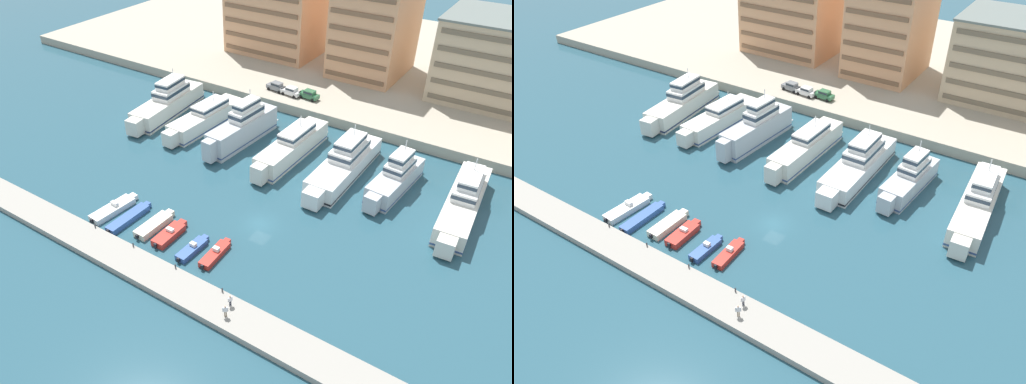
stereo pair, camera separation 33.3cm
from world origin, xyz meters
TOP-DOWN VIEW (x-y plane):
  - ground_plane at (0.00, 0.00)m, footprint 400.00×400.00m
  - quay_promenade at (0.00, 66.98)m, footprint 180.00×70.00m
  - pier_dock at (0.00, -15.95)m, footprint 120.00×4.60m
  - yacht_ivory_far_left at (-33.97, 19.22)m, footprint 6.55×21.53m
  - yacht_ivory_left at (-24.46, 18.91)m, footprint 5.08×20.14m
  - yacht_silver_mid_left at (-15.36, 17.89)m, footprint 4.76×18.68m
  - yacht_ivory_center_left at (-5.42, 18.10)m, footprint 4.53×20.67m
  - yacht_white_center at (4.32, 18.05)m, footprint 5.03×21.99m
  - yacht_silver_center_right at (12.59, 18.40)m, footprint 4.97×15.95m
  - yacht_ivory_mid_right at (22.90, 18.25)m, footprint 5.39×22.25m
  - motorboat_white_far_left at (-19.48, -9.13)m, footprint 2.67×8.18m
  - motorboat_blue_left at (-16.08, -9.47)m, footprint 1.74×8.11m
  - motorboat_cream_mid_left at (-11.93, -8.67)m, footprint 2.14×7.04m
  - motorboat_red_center_left at (-8.80, -9.03)m, footprint 2.14×6.22m
  - motorboat_blue_center at (-4.38, -9.57)m, footprint 1.69×5.87m
  - motorboat_red_center_right at (-1.27, -8.71)m, footprint 1.86×6.26m
  - car_grey_far_left at (-19.59, 36.39)m, footprint 4.26×2.27m
  - car_white_left at (-15.88, 35.99)m, footprint 4.23×2.21m
  - car_green_mid_left at (-12.11, 36.57)m, footprint 4.23×2.19m
  - apartment_block_far_left at (-32.00, 57.28)m, footprint 21.29×16.42m
  - apartment_block_left at (-7.60, 56.39)m, footprint 14.53×17.73m
  - apartment_block_mid_left at (17.47, 56.03)m, footprint 21.18×16.52m
  - pedestrian_near_edge at (5.76, -15.10)m, footprint 0.36×0.58m
  - pedestrian_mid_deck at (6.24, -16.67)m, footprint 0.54×0.47m
  - bollard_west at (-17.93, -13.90)m, footprint 0.20×0.20m
  - bollard_west_mid at (-10.71, -13.90)m, footprint 0.20×0.20m
  - bollard_east_mid at (-3.49, -13.90)m, footprint 0.20×0.20m
  - bollard_east at (3.73, -13.90)m, footprint 0.20×0.20m

SIDE VIEW (x-z plane):
  - ground_plane at x=0.00m, z-range 0.00..0.00m
  - motorboat_blue_left at x=-16.08m, z-range -0.01..0.86m
  - motorboat_blue_center at x=-4.38m, z-range -0.21..1.06m
  - motorboat_red_center_right at x=-1.27m, z-range -0.23..1.10m
  - pier_dock at x=0.00m, z-range 0.00..0.89m
  - motorboat_white_far_left at x=-19.48m, z-range -0.26..1.18m
  - motorboat_cream_mid_left at x=-11.93m, z-range 0.00..0.95m
  - motorboat_red_center_left at x=-8.80m, z-range -0.19..1.17m
  - quay_promenade at x=0.00m, z-range 0.00..1.98m
  - bollard_west at x=-17.93m, z-range 0.91..1.52m
  - bollard_west_mid at x=-10.71m, z-range 0.91..1.52m
  - bollard_east_mid at x=-3.49m, z-range 0.91..1.52m
  - bollard_east at x=3.73m, z-range 0.91..1.52m
  - yacht_ivory_left at x=-24.46m, z-range -1.30..4.90m
  - pedestrian_near_edge at x=5.76m, z-range 1.04..2.64m
  - pedestrian_mid_deck at x=6.24m, z-range 1.05..2.77m
  - yacht_ivory_center_left at x=-5.42m, z-range -1.32..5.38m
  - yacht_ivory_mid_right at x=22.90m, z-range -1.75..6.03m
  - yacht_white_center at x=4.32m, z-range -1.76..6.12m
  - yacht_silver_center_right at x=12.59m, z-range -1.77..6.14m
  - yacht_ivory_far_left at x=-33.97m, z-range -1.82..6.60m
  - yacht_silver_mid_left at x=-15.36m, z-range -1.83..7.49m
  - car_grey_far_left at x=-19.59m, z-range 2.06..3.86m
  - car_white_left at x=-15.88m, z-range 2.06..3.86m
  - car_green_mid_left at x=-12.11m, z-range 2.06..3.86m
  - apartment_block_mid_left at x=17.47m, z-range 1.03..19.16m
  - apartment_block_far_left at x=-32.00m, z-range 1.03..25.87m
  - apartment_block_left at x=-7.60m, z-range 1.04..25.99m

